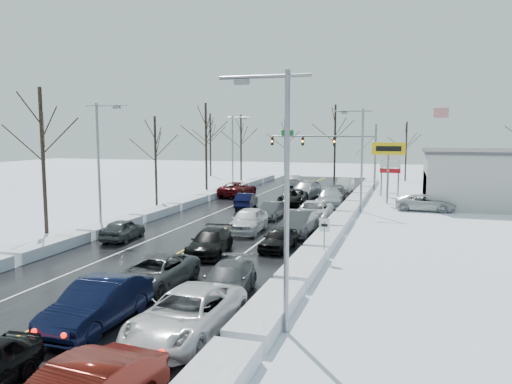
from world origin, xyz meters
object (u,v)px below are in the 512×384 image
(traffic_signal_mast, at_px, (334,145))
(oncoming_car_0, at_px, (246,208))
(tires_plus_sign, at_px, (389,153))
(flagpole, at_px, (433,141))

(traffic_signal_mast, xyz_separation_m, oncoming_car_0, (-5.33, -18.81, -5.48))
(tires_plus_sign, relative_size, oncoming_car_0, 1.41)
(traffic_signal_mast, distance_m, oncoming_car_0, 20.30)
(tires_plus_sign, height_order, oncoming_car_0, tires_plus_sign)
(traffic_signal_mast, distance_m, flagpole, 11.90)
(tires_plus_sign, relative_size, flagpole, 0.60)
(tires_plus_sign, xyz_separation_m, flagpole, (4.67, 14.01, 0.93))
(traffic_signal_mast, bearing_deg, oncoming_car_0, -105.81)
(traffic_signal_mast, height_order, tires_plus_sign, traffic_signal_mast)
(oncoming_car_0, bearing_deg, flagpole, -136.15)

